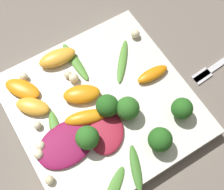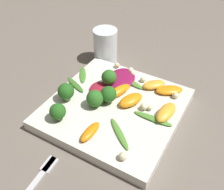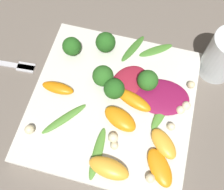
# 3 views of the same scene
# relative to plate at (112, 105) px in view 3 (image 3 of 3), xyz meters

# --- Properties ---
(ground_plane) EXTENTS (2.40, 2.40, 0.00)m
(ground_plane) POSITION_rel_plate_xyz_m (0.00, 0.00, -0.01)
(ground_plane) COLOR #6B6056
(plate) EXTENTS (0.30, 0.30, 0.03)m
(plate) POSITION_rel_plate_xyz_m (0.00, 0.00, 0.00)
(plate) COLOR silver
(plate) RESTS_ON ground_plane
(drinking_glass) EXTENTS (0.07, 0.07, 0.10)m
(drinking_glass) POSITION_rel_plate_xyz_m (-0.13, 0.18, 0.04)
(drinking_glass) COLOR white
(drinking_glass) RESTS_ON ground_plane
(fork) EXTENTS (0.03, 0.16, 0.01)m
(fork) POSITION_rel_plate_xyz_m (-0.04, -0.24, -0.01)
(fork) COLOR silver
(fork) RESTS_ON ground_plane
(radicchio_leaf_0) EXTENTS (0.10, 0.09, 0.01)m
(radicchio_leaf_0) POSITION_rel_plate_xyz_m (-0.05, 0.02, 0.02)
(radicchio_leaf_0) COLOR maroon
(radicchio_leaf_0) RESTS_ON plate
(radicchio_leaf_1) EXTENTS (0.08, 0.11, 0.01)m
(radicchio_leaf_1) POSITION_rel_plate_xyz_m (-0.03, 0.09, 0.02)
(radicchio_leaf_1) COLOR maroon
(radicchio_leaf_1) RESTS_ON plate
(orange_segment_0) EXTENTS (0.05, 0.08, 0.02)m
(orange_segment_0) POSITION_rel_plate_xyz_m (-0.01, 0.04, 0.02)
(orange_segment_0) COLOR orange
(orange_segment_0) RESTS_ON plate
(orange_segment_1) EXTENTS (0.06, 0.07, 0.02)m
(orange_segment_1) POSITION_rel_plate_xyz_m (0.03, 0.02, 0.02)
(orange_segment_1) COLOR orange
(orange_segment_1) RESTS_ON plate
(orange_segment_2) EXTENTS (0.06, 0.06, 0.02)m
(orange_segment_2) POSITION_rel_plate_xyz_m (0.05, 0.10, 0.02)
(orange_segment_2) COLOR #FCAD33
(orange_segment_2) RESTS_ON plate
(orange_segment_3) EXTENTS (0.04, 0.07, 0.02)m
(orange_segment_3) POSITION_rel_plate_xyz_m (0.12, 0.03, 0.02)
(orange_segment_3) COLOR #FCAD33
(orange_segment_3) RESTS_ON plate
(orange_segment_4) EXTENTS (0.02, 0.06, 0.01)m
(orange_segment_4) POSITION_rel_plate_xyz_m (-0.00, -0.10, 0.02)
(orange_segment_4) COLOR orange
(orange_segment_4) RESTS_ON plate
(orange_segment_5) EXTENTS (0.07, 0.06, 0.01)m
(orange_segment_5) POSITION_rel_plate_xyz_m (0.09, 0.11, 0.02)
(orange_segment_5) COLOR orange
(orange_segment_5) RESTS_ON plate
(broccoli_floret_0) EXTENTS (0.04, 0.04, 0.04)m
(broccoli_floret_0) POSITION_rel_plate_xyz_m (-0.11, -0.04, 0.04)
(broccoli_floret_0) COLOR #84AD5B
(broccoli_floret_0) RESTS_ON plate
(broccoli_floret_1) EXTENTS (0.04, 0.04, 0.04)m
(broccoli_floret_1) POSITION_rel_plate_xyz_m (-0.08, -0.10, 0.04)
(broccoli_floret_1) COLOR #84AD5B
(broccoli_floret_1) RESTS_ON plate
(broccoli_floret_2) EXTENTS (0.04, 0.04, 0.04)m
(broccoli_floret_2) POSITION_rel_plate_xyz_m (-0.04, -0.03, 0.04)
(broccoli_floret_2) COLOR #7A9E51
(broccoli_floret_2) RESTS_ON plate
(broccoli_floret_3) EXTENTS (0.04, 0.04, 0.05)m
(broccoli_floret_3) POSITION_rel_plate_xyz_m (-0.05, 0.05, 0.04)
(broccoli_floret_3) COLOR #84AD5B
(broccoli_floret_3) RESTS_ON plate
(broccoli_floret_4) EXTENTS (0.04, 0.04, 0.04)m
(broccoli_floret_4) POSITION_rel_plate_xyz_m (-0.02, -0.00, 0.04)
(broccoli_floret_4) COLOR #84AD5B
(broccoli_floret_4) RESTS_ON plate
(arugula_sprig_0) EXTENTS (0.09, 0.02, 0.01)m
(arugula_sprig_0) POSITION_rel_plate_xyz_m (0.10, -0.00, 0.02)
(arugula_sprig_0) COLOR #518E33
(arugula_sprig_0) RESTS_ON plate
(arugula_sprig_1) EXTENTS (0.06, 0.07, 0.00)m
(arugula_sprig_1) POSITION_rel_plate_xyz_m (-0.13, 0.06, 0.01)
(arugula_sprig_1) COLOR #47842D
(arugula_sprig_1) RESTS_ON plate
(arugula_sprig_2) EXTENTS (0.07, 0.04, 0.01)m
(arugula_sprig_2) POSITION_rel_plate_xyz_m (-0.12, 0.01, 0.02)
(arugula_sprig_2) COLOR #3D7528
(arugula_sprig_2) RESTS_ON plate
(arugula_sprig_3) EXTENTS (0.07, 0.03, 0.01)m
(arugula_sprig_3) POSITION_rel_plate_xyz_m (0.00, 0.09, 0.02)
(arugula_sprig_3) COLOR #518E33
(arugula_sprig_3) RESTS_ON plate
(arugula_sprig_4) EXTENTS (0.08, 0.07, 0.01)m
(arugula_sprig_4) POSITION_rel_plate_xyz_m (0.05, -0.07, 0.02)
(arugula_sprig_4) COLOR #518E33
(arugula_sprig_4) RESTS_ON plate
(macadamia_nut_0) EXTENTS (0.02, 0.02, 0.02)m
(macadamia_nut_0) POSITION_rel_plate_xyz_m (0.09, -0.12, 0.02)
(macadamia_nut_0) COLOR beige
(macadamia_nut_0) RESTS_ON plate
(macadamia_nut_1) EXTENTS (0.01, 0.01, 0.01)m
(macadamia_nut_1) POSITION_rel_plate_xyz_m (0.02, 0.11, 0.02)
(macadamia_nut_1) COLOR beige
(macadamia_nut_1) RESTS_ON plate
(macadamia_nut_2) EXTENTS (0.01, 0.01, 0.01)m
(macadamia_nut_2) POSITION_rel_plate_xyz_m (0.08, 0.02, 0.02)
(macadamia_nut_2) COLOR beige
(macadamia_nut_2) RESTS_ON plate
(macadamia_nut_3) EXTENTS (0.02, 0.02, 0.02)m
(macadamia_nut_3) POSITION_rel_plate_xyz_m (-0.01, 0.12, 0.02)
(macadamia_nut_3) COLOR beige
(macadamia_nut_3) RESTS_ON plate
(macadamia_nut_4) EXTENTS (0.02, 0.02, 0.02)m
(macadamia_nut_4) POSITION_rel_plate_xyz_m (0.07, 0.02, 0.02)
(macadamia_nut_4) COLOR beige
(macadamia_nut_4) RESTS_ON plate
(macadamia_nut_5) EXTENTS (0.01, 0.01, 0.01)m
(macadamia_nut_5) POSITION_rel_plate_xyz_m (-0.07, 0.14, 0.02)
(macadamia_nut_5) COLOR beige
(macadamia_nut_5) RESTS_ON plate
(macadamia_nut_6) EXTENTS (0.02, 0.02, 0.02)m
(macadamia_nut_6) POSITION_rel_plate_xyz_m (0.11, 0.09, 0.02)
(macadamia_nut_6) COLOR beige
(macadamia_nut_6) RESTS_ON plate
(macadamia_nut_7) EXTENTS (0.02, 0.02, 0.02)m
(macadamia_nut_7) POSITION_rel_plate_xyz_m (-0.02, 0.13, 0.02)
(macadamia_nut_7) COLOR beige
(macadamia_nut_7) RESTS_ON plate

